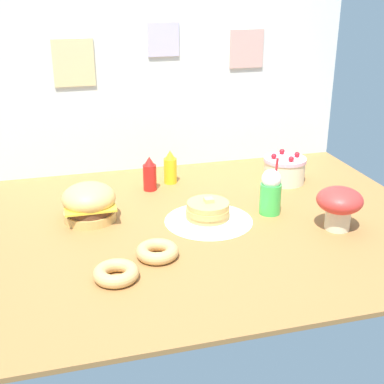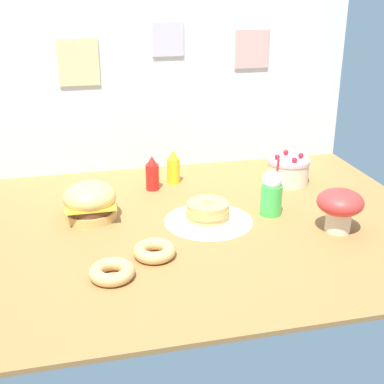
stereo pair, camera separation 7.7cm
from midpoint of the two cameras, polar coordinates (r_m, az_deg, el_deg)
ground_plane at (r=2.52m, az=1.70°, el=-3.60°), size 2.25×1.72×0.02m
back_wall at (r=3.16m, az=-2.27°, el=11.42°), size 2.25×0.04×0.98m
doily_mat at (r=2.53m, az=2.68°, el=-3.14°), size 0.42×0.42×0.00m
burger at (r=2.57m, az=-10.16°, el=-1.02°), size 0.26×0.26×0.18m
pancake_stack at (r=2.51m, az=2.62°, el=-2.29°), size 0.33×0.33×0.11m
layer_cake at (r=3.03m, az=11.07°, el=2.29°), size 0.24×0.24×0.18m
ketchup_bottle at (r=2.88m, az=-3.57°, el=1.95°), size 0.07×0.07×0.19m
mustard_bottle at (r=2.98m, az=-1.30°, el=2.64°), size 0.07×0.07×0.19m
cream_soda_cup at (r=2.60m, az=9.46°, el=-0.10°), size 0.11×0.11×0.29m
donut_pink_glaze at (r=2.08m, az=-7.63°, el=-8.55°), size 0.18×0.18×0.05m
donut_chocolate at (r=2.21m, az=-3.09°, el=-6.37°), size 0.18×0.18×0.05m
mushroom_stool at (r=2.49m, az=16.59°, el=-1.46°), size 0.21×0.21×0.20m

